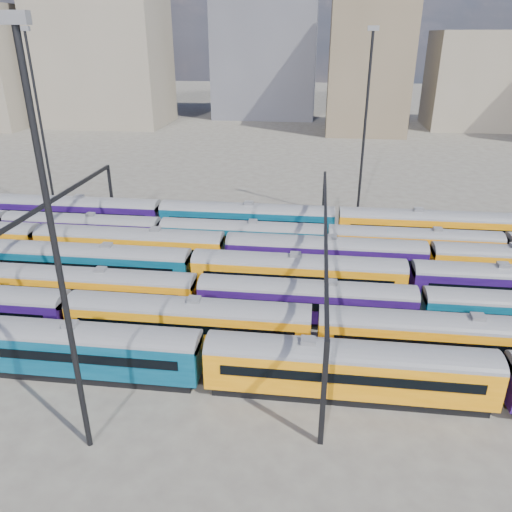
# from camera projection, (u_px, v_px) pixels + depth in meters

# --- Properties ---
(ground) EXTENTS (500.00, 500.00, 0.00)m
(ground) POSITION_uv_depth(u_px,v_px,m) (225.00, 292.00, 52.09)
(ground) COLOR #47413C
(ground) RESTS_ON ground
(rake_0) EXTENTS (128.13, 3.12, 5.27)m
(rake_0) POSITION_uv_depth(u_px,v_px,m) (504.00, 376.00, 34.84)
(rake_0) COLOR black
(rake_0) RESTS_ON ground
(rake_1) EXTENTS (105.64, 3.09, 5.21)m
(rake_1) POSITION_uv_depth(u_px,v_px,m) (449.00, 335.00, 39.68)
(rake_1) COLOR black
(rake_1) RESTS_ON ground
(rake_3) EXTENTS (108.48, 3.18, 5.36)m
(rake_3) POSITION_uv_depth(u_px,v_px,m) (298.00, 271.00, 50.11)
(rake_3) COLOR black
(rake_3) RESTS_ON ground
(rake_4) EXTENTS (109.69, 3.21, 5.42)m
(rake_4) POSITION_uv_depth(u_px,v_px,m) (130.00, 243.00, 56.80)
(rake_4) COLOR black
(rake_4) RESTS_ON ground
(rake_5) EXTENTS (100.15, 2.93, 4.94)m
(rake_5) POSITION_uv_depth(u_px,v_px,m) (242.00, 234.00, 60.08)
(rake_5) COLOR black
(rake_5) RESTS_ON ground
(rake_6) EXTENTS (114.32, 3.35, 5.65)m
(rake_6) POSITION_uv_depth(u_px,v_px,m) (247.00, 217.00, 64.46)
(rake_6) COLOR black
(rake_6) RESTS_ON ground
(gantry_1) EXTENTS (0.35, 40.35, 8.03)m
(gantry_1) POSITION_uv_depth(u_px,v_px,m) (33.00, 223.00, 51.58)
(gantry_1) COLOR black
(gantry_1) RESTS_ON ground
(gantry_2) EXTENTS (0.35, 40.35, 8.03)m
(gantry_2) POSITION_uv_depth(u_px,v_px,m) (325.00, 236.00, 48.21)
(gantry_2) COLOR black
(gantry_2) RESTS_ON ground
(mast_1) EXTENTS (1.40, 0.50, 25.60)m
(mast_1) POSITION_uv_depth(u_px,v_px,m) (40.00, 117.00, 69.72)
(mast_1) COLOR black
(mast_1) RESTS_ON ground
(mast_2) EXTENTS (1.40, 0.50, 25.60)m
(mast_2) POSITION_uv_depth(u_px,v_px,m) (55.00, 249.00, 27.03)
(mast_2) COLOR black
(mast_2) RESTS_ON ground
(mast_3) EXTENTS (1.40, 0.50, 25.60)m
(mast_3) POSITION_uv_depth(u_px,v_px,m) (365.00, 121.00, 66.49)
(mast_3) COLOR black
(mast_3) RESTS_ON ground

